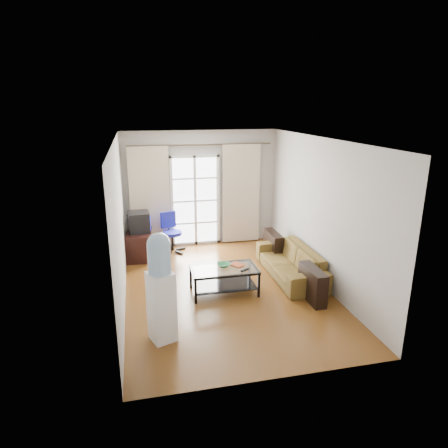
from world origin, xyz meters
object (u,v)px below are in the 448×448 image
at_px(tv_stand, 140,245).
at_px(water_cooler, 161,286).
at_px(coffee_table, 224,277).
at_px(task_chair, 172,240).
at_px(crt_tv, 138,222).
at_px(sofa, 290,262).

height_order(tv_stand, water_cooler, water_cooler).
xyz_separation_m(coffee_table, water_cooler, (-1.18, -1.26, 0.54)).
distance_m(tv_stand, task_chair, 0.77).
distance_m(tv_stand, crt_tv, 0.52).
relative_size(sofa, task_chair, 2.22).
bearing_deg(water_cooler, crt_tv, 74.41).
height_order(sofa, tv_stand, tv_stand).
relative_size(sofa, water_cooler, 1.25).
xyz_separation_m(sofa, task_chair, (-2.13, 1.90, -0.03)).
xyz_separation_m(tv_stand, water_cooler, (0.25, -3.33, 0.55)).
height_order(coffee_table, crt_tv, crt_tv).
relative_size(sofa, tv_stand, 2.48).
distance_m(coffee_table, tv_stand, 2.52).
bearing_deg(crt_tv, sofa, -34.34).
xyz_separation_m(tv_stand, crt_tv, (0.00, 0.05, 0.51)).
bearing_deg(water_cooler, tv_stand, 74.51).
xyz_separation_m(sofa, crt_tv, (-2.86, 1.70, 0.52)).
distance_m(sofa, water_cooler, 3.16).
bearing_deg(coffee_table, crt_tv, 123.96).
height_order(sofa, crt_tv, crt_tv).
bearing_deg(sofa, tv_stand, -119.93).
bearing_deg(water_cooler, task_chair, 62.53).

